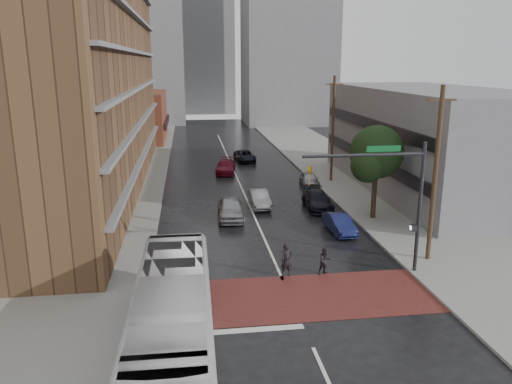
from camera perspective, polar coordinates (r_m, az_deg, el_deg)
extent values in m
plane|color=black|center=(24.53, 4.20, -12.44)|extent=(160.00, 160.00, 0.00)
cube|color=maroon|center=(24.96, 3.96, -11.91)|extent=(14.00, 5.00, 0.02)
cube|color=gray|center=(48.13, -15.71, 0.74)|extent=(9.00, 90.00, 0.15)
cube|color=gray|center=(50.33, 11.18, 1.61)|extent=(9.00, 90.00, 0.15)
cube|color=brown|center=(46.38, -20.31, 17.27)|extent=(10.00, 44.00, 28.00)
cube|color=brown|center=(76.09, -13.42, 8.43)|extent=(8.00, 16.00, 7.00)
cube|color=gray|center=(46.94, 19.23, 5.65)|extent=(11.00, 26.00, 9.00)
cube|color=gray|center=(99.90, -13.75, 16.97)|extent=(18.00, 16.00, 32.00)
cube|color=gray|center=(95.45, 3.71, 18.67)|extent=(16.00, 14.00, 36.00)
cube|color=gray|center=(116.45, -5.68, 14.93)|extent=(12.00, 10.00, 24.00)
cylinder|color=#332319|center=(37.01, 13.35, -0.11)|extent=(0.36, 0.36, 4.00)
sphere|color=#1D3115|center=(36.39, 13.63, 4.47)|extent=(3.80, 3.80, 3.80)
sphere|color=#1D3115|center=(35.48, 12.66, 2.96)|extent=(2.40, 2.40, 2.40)
sphere|color=#1D3115|center=(37.51, 14.28, 3.79)|extent=(2.60, 2.60, 2.60)
cylinder|color=#2D2D33|center=(27.74, 18.18, -1.92)|extent=(0.20, 0.20, 7.20)
cylinder|color=#2D2D33|center=(25.82, 12.28, 4.15)|extent=(6.40, 0.16, 0.16)
imported|color=gold|center=(25.21, 6.16, 1.83)|extent=(0.20, 0.16, 1.00)
cube|color=#0C5926|center=(26.13, 14.39, 4.81)|extent=(1.80, 0.05, 0.30)
cube|color=#2D2D33|center=(27.92, 17.55, -3.91)|extent=(0.30, 0.30, 0.35)
cylinder|color=#473321|center=(29.36, 19.77, 1.66)|extent=(0.26, 0.26, 10.00)
cube|color=#473321|center=(28.78, 20.50, 9.84)|extent=(1.60, 0.12, 0.12)
cylinder|color=#473321|center=(47.71, 8.76, 7.03)|extent=(0.26, 0.26, 10.00)
cube|color=#473321|center=(47.36, 8.96, 12.07)|extent=(1.60, 0.12, 0.12)
imported|color=silver|center=(19.68, -9.47, -14.25)|extent=(3.01, 12.24, 3.40)
imported|color=black|center=(26.87, 3.54, -7.76)|extent=(0.76, 0.59, 1.86)
imported|color=black|center=(27.40, 7.89, -7.82)|extent=(0.87, 0.76, 1.50)
imported|color=#96979C|center=(36.57, -2.94, -1.88)|extent=(2.07, 4.68, 1.57)
imported|color=#9FA2A7|center=(39.57, 0.37, -0.77)|extent=(1.49, 4.02, 1.31)
imported|color=maroon|center=(51.89, -3.48, 2.93)|extent=(2.54, 4.88, 1.35)
imported|color=black|center=(58.09, -1.29, 4.15)|extent=(2.42, 4.63, 1.24)
imported|color=#151C4B|center=(34.05, 9.52, -3.60)|extent=(1.52, 3.85, 1.25)
imported|color=black|center=(39.40, 7.04, -0.93)|extent=(2.04, 4.68, 1.34)
imported|color=#96999D|center=(46.40, 6.12, 1.44)|extent=(1.82, 3.94, 1.31)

